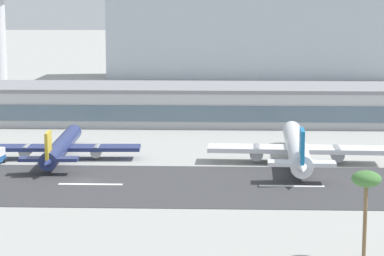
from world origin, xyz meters
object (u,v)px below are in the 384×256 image
Objects in this scene: terminal_building at (187,104)px; airliner_blue_tail_gate_2 at (297,148)px; distant_hotel_block at (263,32)px; airliner_gold_tail_gate_1 at (61,147)px; palm_tree_2 at (366,182)px.

terminal_building reaches higher than airliner_blue_tail_gate_2.
terminal_building is at bearing -101.83° from distant_hotel_block.
airliner_gold_tail_gate_1 is at bearing -114.58° from terminal_building.
terminal_building is 61.57m from airliner_blue_tail_gate_2.
palm_tree_2 is (3.58, -61.32, 7.01)m from airliner_blue_tail_gate_2.
terminal_building is 1.23× the size of distant_hotel_block.
airliner_blue_tail_gate_2 is (25.38, -56.06, -1.88)m from terminal_building.
airliner_gold_tail_gate_1 is 50.00m from airliner_blue_tail_gate_2.
distant_hotel_block reaches higher than airliner_blue_tail_gate_2.
distant_hotel_block is at bearing -17.98° from airliner_gold_tail_gate_1.
distant_hotel_block reaches higher than palm_tree_2.
palm_tree_2 is at bearing -142.19° from airliner_gold_tail_gate_1.
airliner_gold_tail_gate_1 is at bearing 130.05° from palm_tree_2.
terminal_building is at bearing -26.81° from airliner_gold_tail_gate_1.
airliner_blue_tail_gate_2 is at bearing -90.55° from distant_hotel_block.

